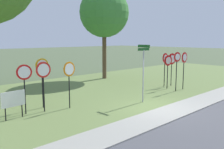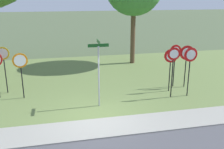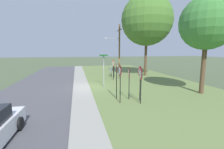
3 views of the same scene
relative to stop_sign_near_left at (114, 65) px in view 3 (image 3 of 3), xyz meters
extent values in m
plane|color=#4C5B3D|center=(5.35, -3.74, -1.75)|extent=(160.00, 160.00, 0.00)
cube|color=#4C4C51|center=(5.35, -8.54, -1.75)|extent=(44.00, 6.40, 0.01)
cube|color=#99968C|center=(5.35, -4.54, -1.72)|extent=(44.00, 1.60, 0.06)
cube|color=olive|center=(5.35, 2.26, -1.73)|extent=(44.00, 12.00, 0.04)
cylinder|color=black|center=(0.00, 0.03, -0.68)|extent=(0.06, 0.06, 2.05)
cylinder|color=red|center=(0.00, -0.01, 0.29)|extent=(0.71, 0.16, 0.72)
cylinder|color=white|center=(0.00, -0.03, 0.29)|extent=(0.55, 0.11, 0.56)
cylinder|color=black|center=(2.08, -0.56, -0.67)|extent=(0.06, 0.06, 2.08)
cylinder|color=orange|center=(2.08, -0.60, 0.31)|extent=(0.74, 0.14, 0.74)
cylinder|color=white|center=(2.08, -0.62, 0.31)|extent=(0.58, 0.09, 0.58)
cylinder|color=black|center=(1.12, 0.44, -0.58)|extent=(0.06, 0.06, 2.27)
cylinder|color=gold|center=(1.12, 0.40, 0.50)|extent=(0.67, 0.11, 0.68)
cylinder|color=white|center=(1.12, 0.38, 0.50)|extent=(0.52, 0.07, 0.53)
cylinder|color=black|center=(0.83, -0.23, -0.65)|extent=(0.06, 0.06, 2.12)
cylinder|color=red|center=(0.83, -0.27, 0.35)|extent=(0.76, 0.06, 0.76)
cylinder|color=white|center=(0.83, -0.29, 0.35)|extent=(0.59, 0.03, 0.59)
cylinder|color=black|center=(10.43, -0.59, -0.61)|extent=(0.06, 0.06, 2.20)
cone|color=red|center=(10.43, -0.63, 0.41)|extent=(0.72, 0.06, 0.72)
cone|color=silver|center=(10.43, -0.65, 0.41)|extent=(0.49, 0.03, 0.49)
cylinder|color=black|center=(9.59, -2.10, -0.52)|extent=(0.06, 0.06, 2.39)
cone|color=red|center=(9.59, -2.14, 0.61)|extent=(0.65, 0.15, 0.65)
cone|color=white|center=(9.59, -2.16, 0.61)|extent=(0.44, 0.10, 0.44)
cylinder|color=black|center=(10.54, -2.08, -0.56)|extent=(0.06, 0.06, 2.31)
cone|color=red|center=(10.54, -2.12, 0.53)|extent=(0.74, 0.04, 0.74)
cone|color=silver|center=(10.54, -2.15, 0.53)|extent=(0.50, 0.02, 0.50)
cylinder|color=black|center=(9.88, -1.22, -0.67)|extent=(0.06, 0.06, 2.08)
cone|color=red|center=(9.88, -1.26, 0.30)|extent=(0.74, 0.17, 0.74)
cone|color=white|center=(9.88, -1.28, 0.30)|extent=(0.50, 0.11, 0.51)
cylinder|color=black|center=(11.03, -0.79, -0.65)|extent=(0.06, 0.06, 2.11)
cone|color=red|center=(11.03, -0.83, 0.32)|extent=(0.82, 0.18, 0.83)
cone|color=white|center=(11.03, -0.85, 0.32)|extent=(0.56, 0.12, 0.56)
cylinder|color=#9EA0A8|center=(5.74, -2.38, -0.27)|extent=(0.07, 0.07, 2.88)
cylinder|color=#9EA0A8|center=(5.74, -2.38, 1.19)|extent=(0.09, 0.09, 0.03)
cube|color=#19511E|center=(5.74, -2.38, 1.25)|extent=(0.96, 0.02, 0.15)
cube|color=#19511E|center=(5.74, -2.38, 1.42)|extent=(0.02, 0.82, 0.15)
cylinder|color=brown|center=(-3.31, 1.68, 2.09)|extent=(0.24, 0.24, 7.61)
cube|color=brown|center=(-3.31, 1.68, 4.99)|extent=(2.10, 0.12, 0.12)
cylinder|color=gray|center=(-4.16, 1.68, 5.09)|extent=(0.09, 0.09, 0.10)
cylinder|color=gray|center=(-2.46, 1.68, 5.09)|extent=(0.09, 0.09, 0.10)
cylinder|color=#9EA0A8|center=(-3.31, 0.62, 3.77)|extent=(0.08, 2.12, 0.08)
ellipsoid|color=#B7B7BC|center=(-3.31, -0.44, 3.71)|extent=(0.40, 0.56, 0.18)
cylinder|color=black|center=(-1.06, -0.31, -1.44)|extent=(0.05, 0.05, 0.55)
cylinder|color=black|center=(-0.30, -0.25, -1.44)|extent=(0.05, 0.05, 0.55)
cube|color=white|center=(-0.68, -0.28, -0.81)|extent=(1.10, 0.12, 0.70)
cylinder|color=brown|center=(-0.34, 4.79, 1.30)|extent=(0.36, 0.36, 6.01)
sphere|color=#47752D|center=(-0.34, 4.79, 6.08)|extent=(7.09, 7.09, 7.09)
cylinder|color=brown|center=(9.71, 5.27, 0.63)|extent=(0.36, 0.36, 4.68)
sphere|color=#3D7F38|center=(9.71, 5.27, 4.04)|extent=(4.28, 4.28, 4.28)
cylinder|color=black|center=(13.09, -7.55, -1.44)|extent=(0.61, 0.20, 0.60)
camera|label=1|loc=(-4.82, -10.93, 1.84)|focal=39.45mm
camera|label=2|loc=(3.85, -13.76, 3.42)|focal=41.40mm
camera|label=3|loc=(20.52, -4.93, 1.84)|focal=24.99mm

